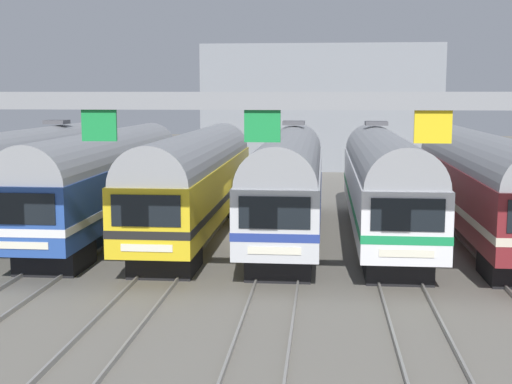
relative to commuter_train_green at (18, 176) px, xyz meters
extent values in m
plane|color=gray|center=(10.36, 0.00, -2.69)|extent=(160.00, 160.00, 0.00)
cube|color=gray|center=(-0.72, 17.00, -2.61)|extent=(0.07, 70.00, 0.15)
cube|color=gray|center=(0.72, 17.00, -2.61)|extent=(0.07, 70.00, 0.15)
cube|color=gray|center=(3.43, 17.00, -2.61)|extent=(0.07, 70.00, 0.15)
cube|color=gray|center=(4.86, 17.00, -2.61)|extent=(0.07, 70.00, 0.15)
cube|color=gray|center=(7.57, 17.00, -2.61)|extent=(0.07, 70.00, 0.15)
cube|color=gray|center=(9.01, 17.00, -2.61)|extent=(0.07, 70.00, 0.15)
cube|color=gray|center=(11.72, 17.00, -2.61)|extent=(0.07, 70.00, 0.15)
cube|color=gray|center=(13.15, 17.00, -2.61)|extent=(0.07, 70.00, 0.15)
cube|color=gray|center=(15.86, 17.00, -2.61)|extent=(0.07, 70.00, 0.15)
cube|color=gray|center=(17.30, 17.00, -2.61)|extent=(0.07, 70.00, 0.15)
cube|color=gray|center=(20.00, 17.00, -2.61)|extent=(0.07, 70.00, 0.15)
cube|color=gray|center=(21.44, 17.00, -2.61)|extent=(0.07, 70.00, 0.15)
cube|color=#236B42|center=(0.00, 0.00, -0.46)|extent=(2.85, 18.00, 2.35)
cube|color=silver|center=(0.00, 0.00, -0.82)|extent=(2.88, 18.02, 0.28)
cylinder|color=gray|center=(0.00, 0.00, 0.71)|extent=(2.74, 17.64, 2.74)
cube|color=black|center=(0.00, 6.30, -2.16)|extent=(2.28, 2.60, 1.05)
cube|color=#4C4C51|center=(0.00, 5.04, 2.26)|extent=(1.10, 1.10, 0.20)
cube|color=#284C9E|center=(4.14, 0.00, -0.46)|extent=(2.85, 18.00, 2.35)
cube|color=white|center=(4.14, 0.00, -0.82)|extent=(2.88, 18.02, 0.28)
cylinder|color=gray|center=(4.14, 0.00, 0.71)|extent=(2.74, 17.64, 2.74)
cube|color=black|center=(4.14, -9.02, 0.01)|extent=(2.28, 0.06, 1.03)
cube|color=silver|center=(4.14, -9.02, -1.21)|extent=(1.71, 0.05, 0.24)
cube|color=black|center=(4.14, -6.30, -2.16)|extent=(2.28, 2.60, 1.05)
cube|color=black|center=(4.14, 6.30, -2.16)|extent=(2.28, 2.60, 1.05)
cube|color=gold|center=(8.29, 0.00, -0.46)|extent=(2.85, 18.00, 2.35)
cube|color=black|center=(8.29, 0.00, -0.82)|extent=(2.88, 18.02, 0.28)
cylinder|color=gray|center=(8.29, 0.00, 0.71)|extent=(2.74, 17.64, 2.74)
cube|color=black|center=(8.29, -9.02, 0.01)|extent=(2.28, 0.06, 1.03)
cube|color=silver|center=(8.29, -9.02, -1.21)|extent=(1.71, 0.05, 0.24)
cube|color=black|center=(8.29, -6.30, -2.16)|extent=(2.28, 2.60, 1.05)
cube|color=black|center=(8.29, 6.30, -2.16)|extent=(2.28, 2.60, 1.05)
cube|color=silver|center=(12.43, 0.00, -0.46)|extent=(2.85, 18.00, 2.35)
cube|color=navy|center=(12.43, 0.00, -0.82)|extent=(2.88, 18.02, 0.28)
cylinder|color=gray|center=(12.43, 0.00, 0.71)|extent=(2.74, 17.64, 2.74)
cube|color=black|center=(12.43, -9.02, 0.01)|extent=(2.28, 0.06, 1.03)
cube|color=silver|center=(12.43, -9.02, -1.21)|extent=(1.71, 0.05, 0.24)
cube|color=black|center=(12.43, -6.30, -2.16)|extent=(2.28, 2.60, 1.05)
cube|color=black|center=(12.43, 6.30, -2.16)|extent=(2.28, 2.60, 1.05)
cube|color=#4C4C51|center=(12.43, 5.04, 2.26)|extent=(1.10, 1.10, 0.20)
cube|color=white|center=(16.58, 0.00, -0.46)|extent=(2.85, 18.00, 2.35)
cube|color=#198C4C|center=(16.58, 0.00, -0.82)|extent=(2.88, 18.02, 0.28)
cylinder|color=gray|center=(16.58, 0.00, 0.71)|extent=(2.74, 17.64, 2.74)
cube|color=black|center=(16.58, -9.02, 0.01)|extent=(2.28, 0.06, 1.03)
cube|color=silver|center=(16.58, -9.02, -1.21)|extent=(1.71, 0.05, 0.24)
cube|color=black|center=(16.58, -6.30, -2.16)|extent=(2.28, 2.60, 1.05)
cube|color=black|center=(16.58, 6.30, -2.16)|extent=(2.28, 2.60, 1.05)
cube|color=#4C4C51|center=(16.58, 5.04, 2.26)|extent=(1.10, 1.10, 0.20)
cube|color=maroon|center=(20.72, 0.00, -0.46)|extent=(2.85, 18.00, 2.35)
cube|color=beige|center=(20.72, 0.00, -0.82)|extent=(2.88, 18.02, 0.28)
cylinder|color=gray|center=(20.72, 0.00, 0.71)|extent=(2.74, 17.64, 2.74)
cube|color=black|center=(20.72, 6.30, -2.16)|extent=(2.28, 2.60, 1.05)
cube|color=gray|center=(10.36, -13.50, 3.56)|extent=(25.52, 0.32, 0.44)
cube|color=#198C3F|center=(8.29, -13.50, 2.94)|extent=(0.90, 0.08, 0.80)
cube|color=#198C3F|center=(12.43, -13.50, 2.94)|extent=(0.90, 0.08, 0.80)
cube|color=yellow|center=(16.58, -13.50, 2.94)|extent=(0.90, 0.08, 0.80)
cube|color=gray|center=(13.68, 32.15, 2.55)|extent=(19.88, 10.00, 10.47)
camera|label=1|loc=(13.94, -30.95, 3.74)|focal=49.59mm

